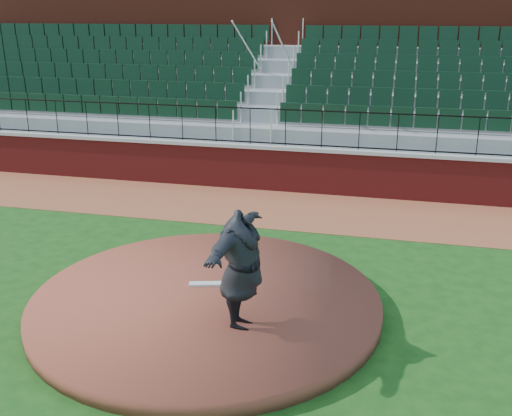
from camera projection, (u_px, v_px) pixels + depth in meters
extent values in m
plane|color=#164313|center=(236.00, 305.00, 10.43)|extent=(90.00, 90.00, 0.00)
cube|color=brown|center=(292.00, 209.00, 15.40)|extent=(34.00, 3.20, 0.01)
cube|color=maroon|center=(302.00, 171.00, 16.68)|extent=(34.00, 0.35, 1.20)
cube|color=#B7B7B7|center=(303.00, 148.00, 16.48)|extent=(34.00, 0.45, 0.10)
cube|color=maroon|center=(330.00, 73.00, 21.09)|extent=(34.00, 0.50, 5.50)
cylinder|color=brown|center=(206.00, 302.00, 10.25)|extent=(5.96, 5.96, 0.25)
cube|color=silver|center=(206.00, 284.00, 10.60)|extent=(0.63, 0.30, 0.04)
imported|color=black|center=(241.00, 270.00, 8.95)|extent=(0.71, 2.36, 1.91)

